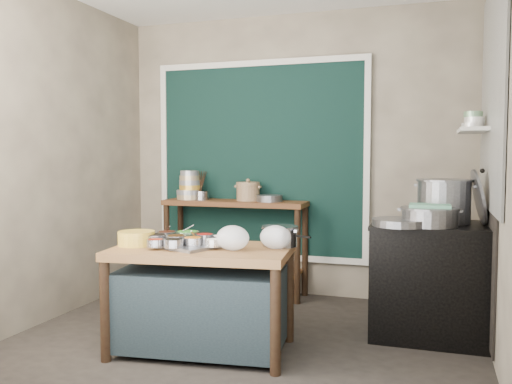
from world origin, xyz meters
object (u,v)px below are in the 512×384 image
(back_counter, at_px, (235,247))
(prep_table, at_px, (202,299))
(ceramic_crock, at_px, (248,192))
(steamer, at_px, (430,217))
(saucepan, at_px, (280,236))
(utensil_cup, at_px, (202,195))
(condiment_tray, at_px, (184,245))
(yellow_basin, at_px, (136,238))
(stock_pot, at_px, (444,201))
(stove_block, at_px, (433,282))

(back_counter, bearing_deg, prep_table, -78.00)
(ceramic_crock, bearing_deg, steamer, -27.58)
(saucepan, relative_size, utensil_cup, 1.78)
(condiment_tray, distance_m, ceramic_crock, 1.63)
(prep_table, distance_m, steamer, 1.78)
(yellow_basin, height_order, steamer, steamer)
(condiment_tray, bearing_deg, steamer, 22.65)
(stock_pot, bearing_deg, yellow_basin, -154.50)
(yellow_basin, xyz_separation_m, stock_pot, (2.12, 1.01, 0.25))
(stove_block, bearing_deg, utensil_cup, 162.76)
(back_counter, distance_m, stock_pot, 2.15)
(back_counter, height_order, stock_pot, stock_pot)
(condiment_tray, bearing_deg, back_counter, 97.22)
(condiment_tray, xyz_separation_m, yellow_basin, (-0.35, -0.06, 0.04))
(stock_pot, bearing_deg, steamer, -111.39)
(back_counter, relative_size, steamer, 3.37)
(stove_block, xyz_separation_m, stock_pot, (0.07, 0.10, 0.62))
(back_counter, xyz_separation_m, stock_pot, (1.97, -0.63, 0.57))
(back_counter, height_order, ceramic_crock, ceramic_crock)
(saucepan, xyz_separation_m, stock_pot, (1.12, 0.72, 0.23))
(prep_table, height_order, back_counter, back_counter)
(back_counter, xyz_separation_m, stove_block, (1.90, -0.73, -0.05))
(ceramic_crock, bearing_deg, yellow_basin, -99.66)
(yellow_basin, height_order, utensil_cup, utensil_cup)
(steamer, bearing_deg, back_counter, 154.65)
(condiment_tray, bearing_deg, stock_pot, 28.34)
(prep_table, height_order, utensil_cup, utensil_cup)
(yellow_basin, bearing_deg, stock_pot, 25.50)
(prep_table, bearing_deg, stove_block, 21.59)
(utensil_cup, bearing_deg, stove_block, -17.24)
(back_counter, height_order, utensil_cup, utensil_cup)
(utensil_cup, relative_size, ceramic_crock, 0.61)
(stock_pot, bearing_deg, back_counter, 162.33)
(prep_table, height_order, stove_block, stove_block)
(prep_table, height_order, ceramic_crock, ceramic_crock)
(back_counter, xyz_separation_m, steamer, (1.87, -0.89, 0.47))
(back_counter, xyz_separation_m, yellow_basin, (-0.15, -1.64, 0.33))
(yellow_basin, distance_m, utensil_cup, 1.63)
(utensil_cup, bearing_deg, back_counter, 5.29)
(prep_table, distance_m, saucepan, 0.72)
(yellow_basin, relative_size, utensil_cup, 1.77)
(prep_table, xyz_separation_m, condiment_tray, (-0.14, -0.00, 0.39))
(back_counter, distance_m, condiment_tray, 1.62)
(condiment_tray, xyz_separation_m, utensil_cup, (-0.55, 1.55, 0.23))
(prep_table, height_order, steamer, steamer)
(prep_table, xyz_separation_m, steamer, (1.53, 0.69, 0.57))
(yellow_basin, bearing_deg, prep_table, 6.99)
(condiment_tray, height_order, utensil_cup, utensil_cup)
(condiment_tray, bearing_deg, saucepan, 19.71)
(stove_block, height_order, saucepan, saucepan)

